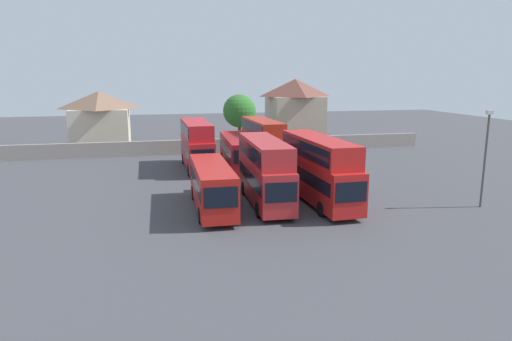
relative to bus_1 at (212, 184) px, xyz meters
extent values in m
plane|color=#424247|center=(4.04, 18.20, -1.93)|extent=(140.00, 140.00, 0.00)
cube|color=gray|center=(4.04, 25.21, -1.03)|extent=(56.00, 0.50, 1.80)
cube|color=#B61A14|center=(0.00, 0.01, -0.06)|extent=(2.63, 10.07, 3.01)
cube|color=black|center=(-0.09, -5.02, 0.30)|extent=(2.16, 0.12, 1.36)
cube|color=black|center=(0.00, 0.01, 0.30)|extent=(2.65, 9.26, 0.95)
cylinder|color=black|center=(1.08, -3.11, -1.38)|extent=(0.32, 1.10, 1.10)
cylinder|color=black|center=(-1.18, -3.08, -1.38)|extent=(0.32, 1.10, 1.10)
cylinder|color=black|center=(1.18, 3.10, -1.38)|extent=(0.32, 1.10, 1.10)
cylinder|color=black|center=(-1.08, 3.14, -1.38)|extent=(0.32, 1.10, 1.10)
cube|color=#B42527|center=(4.13, 0.52, -0.07)|extent=(2.79, 10.28, 2.99)
cube|color=black|center=(3.95, -4.60, 0.29)|extent=(2.14, 0.15, 1.35)
cube|color=black|center=(4.13, 0.52, 0.29)|extent=(2.80, 9.46, 0.94)
cube|color=#B42527|center=(4.14, 0.77, 2.24)|extent=(2.72, 9.77, 1.63)
cube|color=black|center=(4.14, 0.77, 2.24)|extent=(2.79, 9.26, 1.14)
cylinder|color=black|center=(5.14, -2.68, -1.38)|extent=(0.34, 1.11, 1.10)
cylinder|color=black|center=(2.90, -2.60, -1.38)|extent=(0.34, 1.11, 1.10)
cylinder|color=black|center=(5.36, 3.64, -1.38)|extent=(0.34, 1.11, 1.10)
cylinder|color=black|center=(3.12, 3.72, -1.38)|extent=(0.34, 1.11, 1.10)
cube|color=red|center=(8.32, 0.10, -0.06)|extent=(2.72, 11.40, 3.02)
cube|color=black|center=(8.43, -5.59, 0.30)|extent=(2.20, 0.12, 1.36)
cube|color=black|center=(8.32, 0.10, 0.30)|extent=(2.74, 10.49, 0.95)
cube|color=red|center=(8.31, 0.39, 2.30)|extent=(2.66, 10.83, 1.69)
cube|color=black|center=(8.31, 0.39, 2.30)|extent=(2.74, 10.26, 1.19)
cylinder|color=black|center=(9.54, -3.39, -1.38)|extent=(0.32, 1.11, 1.10)
cylinder|color=black|center=(7.24, -3.44, -1.38)|extent=(0.32, 1.11, 1.10)
cylinder|color=black|center=(9.39, 3.65, -1.38)|extent=(0.32, 1.11, 1.10)
cylinder|color=black|center=(7.10, 3.60, -1.38)|extent=(0.32, 1.11, 1.10)
cube|color=red|center=(0.42, 15.39, -0.06)|extent=(2.62, 10.47, 3.03)
cube|color=black|center=(0.49, 10.15, 0.31)|extent=(2.20, 0.11, 1.36)
cube|color=black|center=(0.42, 15.39, 0.31)|extent=(2.65, 9.64, 0.95)
cube|color=red|center=(0.42, 15.65, 2.28)|extent=(2.57, 9.95, 1.64)
cube|color=black|center=(0.42, 15.65, 2.28)|extent=(2.65, 9.43, 1.15)
cylinder|color=black|center=(1.61, 12.17, -1.38)|extent=(0.31, 1.10, 1.10)
cylinder|color=black|center=(-0.68, 12.14, -1.38)|extent=(0.31, 1.10, 1.10)
cylinder|color=black|center=(1.53, 18.64, -1.38)|extent=(0.31, 1.10, 1.10)
cylinder|color=black|center=(-0.76, 18.62, -1.38)|extent=(0.31, 1.10, 1.10)
cube|color=#AD181F|center=(4.72, 15.21, -0.10)|extent=(3.17, 11.82, 2.94)
cube|color=black|center=(4.43, 9.35, 0.26)|extent=(2.29, 0.19, 1.32)
cube|color=black|center=(4.72, 15.21, 0.26)|extent=(3.16, 10.88, 0.93)
cylinder|color=black|center=(5.74, 11.53, -1.38)|extent=(0.35, 1.11, 1.10)
cylinder|color=black|center=(3.35, 11.65, -1.38)|extent=(0.35, 1.11, 1.10)
cylinder|color=black|center=(6.10, 18.78, -1.38)|extent=(0.35, 1.11, 1.10)
cylinder|color=black|center=(3.71, 18.89, -1.38)|extent=(0.35, 1.11, 1.10)
cube|color=#AD2615|center=(7.54, 15.10, -0.02)|extent=(2.66, 10.51, 3.10)
cube|color=black|center=(7.64, 9.85, 0.35)|extent=(2.17, 0.12, 1.39)
cube|color=black|center=(7.54, 15.10, 0.35)|extent=(2.68, 9.67, 0.98)
cube|color=#AD2615|center=(7.53, 15.37, 2.33)|extent=(2.60, 9.98, 1.61)
cube|color=black|center=(7.53, 15.37, 2.33)|extent=(2.68, 9.46, 1.13)
cylinder|color=black|center=(8.73, 11.88, -1.38)|extent=(0.32, 1.11, 1.10)
cylinder|color=black|center=(6.46, 11.84, -1.38)|extent=(0.32, 1.11, 1.10)
cylinder|color=black|center=(8.61, 18.37, -1.38)|extent=(0.32, 1.11, 1.10)
cylinder|color=black|center=(6.35, 18.33, -1.38)|extent=(0.32, 1.11, 1.10)
cube|color=beige|center=(-10.91, 33.49, 0.72)|extent=(7.55, 6.86, 5.30)
pyramid|color=brown|center=(-10.91, 33.49, 4.56)|extent=(7.93, 7.20, 2.37)
cube|color=tan|center=(17.28, 34.65, 1.39)|extent=(7.63, 7.15, 6.64)
pyramid|color=brown|center=(17.28, 34.65, 6.02)|extent=(8.01, 7.50, 2.62)
cylinder|color=brown|center=(7.36, 27.71, -0.13)|extent=(0.44, 0.44, 3.59)
sphere|color=#2D6B28|center=(7.36, 27.71, 3.19)|extent=(4.37, 4.37, 4.37)
cylinder|color=#4C4C51|center=(19.80, -3.80, 1.55)|extent=(0.16, 0.16, 6.95)
cube|color=beige|center=(19.80, -3.80, 5.18)|extent=(0.50, 0.24, 0.30)
camera|label=1|loc=(-4.13, -32.63, 7.77)|focal=32.30mm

